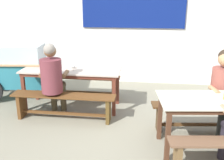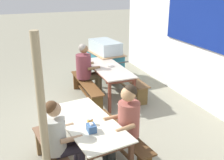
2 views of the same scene
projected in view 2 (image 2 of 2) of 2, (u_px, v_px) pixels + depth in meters
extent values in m
plane|color=gray|center=(81.00, 123.00, 5.52)|extent=(40.00, 40.00, 0.00)
cube|color=white|center=(201.00, 43.00, 5.99)|extent=(7.20, 0.12, 2.83)
cube|color=navy|center=(201.00, 15.00, 5.74)|extent=(2.40, 0.03, 1.34)
cube|color=#BEB0A2|center=(108.00, 68.00, 6.50)|extent=(1.85, 0.70, 0.03)
cube|color=brown|center=(108.00, 69.00, 6.51)|extent=(1.77, 0.64, 0.06)
cube|color=brown|center=(134.00, 95.00, 6.01)|extent=(0.06, 0.06, 0.68)
cube|color=brown|center=(110.00, 99.00, 5.81)|extent=(0.06, 0.06, 0.68)
cube|color=brown|center=(107.00, 72.00, 7.48)|extent=(0.06, 0.06, 0.68)
cube|color=brown|center=(87.00, 74.00, 7.28)|extent=(0.06, 0.06, 0.68)
cube|color=beige|center=(88.00, 122.00, 4.01)|extent=(1.67, 0.91, 0.02)
cube|color=#4E2F1F|center=(88.00, 124.00, 4.02)|extent=(1.58, 0.84, 0.06)
cube|color=#4E2F1F|center=(88.00, 121.00, 4.88)|extent=(0.07, 0.07, 0.69)
cube|color=#4E2F1F|center=(56.00, 129.00, 4.61)|extent=(0.07, 0.07, 0.69)
cube|color=brown|center=(129.00, 77.00, 6.80)|extent=(1.72, 0.31, 0.03)
cube|color=brown|center=(142.00, 96.00, 6.23)|extent=(0.06, 0.26, 0.44)
cube|color=brown|center=(117.00, 76.00, 7.52)|extent=(0.06, 0.26, 0.44)
cube|color=brown|center=(128.00, 89.00, 6.91)|extent=(1.44, 0.04, 0.04)
cube|color=brown|center=(86.00, 82.00, 6.42)|extent=(1.80, 0.30, 0.03)
cube|color=brown|center=(97.00, 105.00, 5.81)|extent=(0.06, 0.25, 0.43)
cube|color=brown|center=(78.00, 81.00, 7.18)|extent=(0.06, 0.25, 0.43)
cube|color=brown|center=(87.00, 96.00, 6.53)|extent=(1.52, 0.04, 0.04)
cube|color=#51341B|center=(120.00, 131.00, 4.37)|extent=(1.63, 0.46, 0.03)
cube|color=#4D3A22|center=(101.00, 125.00, 5.01)|extent=(0.09, 0.23, 0.43)
cube|color=#51341B|center=(120.00, 149.00, 4.49)|extent=(1.32, 0.21, 0.04)
cube|color=brown|center=(53.00, 150.00, 3.87)|extent=(1.54, 0.44, 0.03)
cube|color=brown|center=(43.00, 142.00, 4.48)|extent=(0.09, 0.21, 0.43)
cube|color=teal|center=(105.00, 62.00, 7.79)|extent=(1.19, 0.76, 0.50)
cube|color=silver|center=(105.00, 47.00, 7.64)|extent=(1.07, 0.69, 0.35)
cube|color=tan|center=(105.00, 53.00, 7.70)|extent=(1.28, 0.85, 0.02)
cylinder|color=black|center=(108.00, 64.00, 8.46)|extent=(0.55, 0.11, 0.54)
cylinder|color=black|center=(87.00, 67.00, 8.15)|extent=(0.55, 0.11, 0.54)
cylinder|color=#333333|center=(113.00, 79.00, 7.51)|extent=(0.05, 0.05, 0.27)
cylinder|color=#3F3F3F|center=(118.00, 63.00, 7.12)|extent=(0.11, 0.65, 0.04)
cylinder|color=#453C28|center=(100.00, 87.00, 6.73)|extent=(0.11, 0.11, 0.46)
cylinder|color=#453C28|center=(97.00, 85.00, 6.89)|extent=(0.11, 0.11, 0.46)
cylinder|color=#453C28|center=(93.00, 77.00, 6.56)|extent=(0.17, 0.42, 0.13)
cylinder|color=#453C28|center=(90.00, 75.00, 6.71)|extent=(0.17, 0.42, 0.13)
cylinder|color=brown|center=(84.00, 66.00, 6.46)|extent=(0.36, 0.36, 0.58)
sphere|color=brown|center=(84.00, 49.00, 6.32)|extent=(0.20, 0.20, 0.20)
sphere|color=gray|center=(83.00, 48.00, 6.30)|extent=(0.19, 0.19, 0.19)
cylinder|color=brown|center=(94.00, 68.00, 6.37)|extent=(0.10, 0.31, 0.07)
cylinder|color=brown|center=(88.00, 64.00, 6.71)|extent=(0.10, 0.31, 0.07)
cylinder|color=#252826|center=(106.00, 154.00, 4.15)|extent=(0.11, 0.11, 0.46)
cylinder|color=#252826|center=(112.00, 160.00, 4.01)|extent=(0.11, 0.11, 0.46)
cylinder|color=#252826|center=(116.00, 135.00, 4.13)|extent=(0.18, 0.39, 0.13)
cylinder|color=#252826|center=(122.00, 141.00, 3.99)|extent=(0.18, 0.39, 0.13)
cylinder|color=#934C41|center=(129.00, 119.00, 4.05)|extent=(0.33, 0.33, 0.55)
sphere|color=tan|center=(128.00, 94.00, 3.90)|extent=(0.22, 0.22, 0.22)
sphere|color=#2D2319|center=(130.00, 91.00, 3.90)|extent=(0.20, 0.20, 0.20)
cylinder|color=tan|center=(112.00, 118.00, 4.12)|extent=(0.11, 0.31, 0.08)
cylinder|color=tan|center=(125.00, 129.00, 3.82)|extent=(0.11, 0.31, 0.09)
cylinder|color=#27232C|center=(77.00, 157.00, 4.07)|extent=(0.11, 0.11, 0.46)
cylinder|color=#27232C|center=(70.00, 151.00, 3.75)|extent=(0.17, 0.38, 0.13)
cylinder|color=#27232C|center=(65.00, 144.00, 3.90)|extent=(0.17, 0.38, 0.13)
cylinder|color=#AFB3AB|center=(54.00, 135.00, 3.66)|extent=(0.31, 0.31, 0.51)
sphere|color=tan|center=(54.00, 109.00, 3.54)|extent=(0.20, 0.20, 0.20)
sphere|color=#4C331E|center=(51.00, 107.00, 3.51)|extent=(0.18, 0.18, 0.18)
cylinder|color=tan|center=(72.00, 139.00, 3.60)|extent=(0.10, 0.31, 0.08)
cylinder|color=tan|center=(63.00, 127.00, 3.89)|extent=(0.10, 0.31, 0.08)
cube|color=#365A8C|center=(91.00, 128.00, 3.73)|extent=(0.15, 0.11, 0.10)
cube|color=white|center=(91.00, 124.00, 3.71)|extent=(0.06, 0.03, 0.02)
cylinder|color=orange|center=(90.00, 122.00, 3.91)|extent=(0.09, 0.09, 0.08)
cylinder|color=white|center=(90.00, 119.00, 3.90)|extent=(0.08, 0.08, 0.02)
cylinder|color=silver|center=(110.00, 65.00, 6.53)|extent=(0.16, 0.16, 0.05)
cylinder|color=tan|center=(43.00, 122.00, 3.28)|extent=(0.10, 0.10, 2.22)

